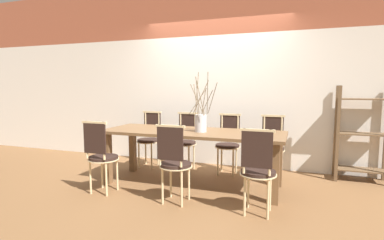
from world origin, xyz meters
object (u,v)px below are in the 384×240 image
object	(u,v)px
chair_far_center	(228,141)
vase_centerpiece	(201,122)
dining_table	(192,138)
chair_near_center	(258,168)
book_stack	(172,129)
shelving_rack	(362,134)

from	to	relation	value
chair_far_center	vase_centerpiece	world-z (taller)	vase_centerpiece
dining_table	vase_centerpiece	distance (m)	0.28
chair_near_center	dining_table	bearing A→B (deg)	144.37
dining_table	chair_far_center	bearing A→B (deg)	63.81
chair_far_center	chair_near_center	bearing A→B (deg)	114.30
vase_centerpiece	book_stack	distance (m)	0.45
chair_near_center	chair_far_center	size ratio (longest dim) A/B	1.00
vase_centerpiece	shelving_rack	bearing A→B (deg)	26.18
dining_table	shelving_rack	size ratio (longest dim) A/B	1.80
dining_table	book_stack	bearing A→B (deg)	-174.94
dining_table	shelving_rack	distance (m)	2.45
vase_centerpiece	chair_near_center	bearing A→B (deg)	-38.14
dining_table	chair_near_center	xyz separation A→B (m)	(0.99, -0.71, -0.15)
chair_near_center	chair_far_center	distance (m)	1.55
book_stack	shelving_rack	size ratio (longest dim) A/B	0.16
vase_centerpiece	book_stack	world-z (taller)	vase_centerpiece
chair_far_center	shelving_rack	xyz separation A→B (m)	(1.89, 0.28, 0.17)
dining_table	shelving_rack	world-z (taller)	shelving_rack
dining_table	book_stack	xyz separation A→B (m)	(-0.29, -0.03, 0.12)
chair_near_center	book_stack	distance (m)	1.47
chair_far_center	shelving_rack	bearing A→B (deg)	-171.50
chair_near_center	book_stack	size ratio (longest dim) A/B	4.31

